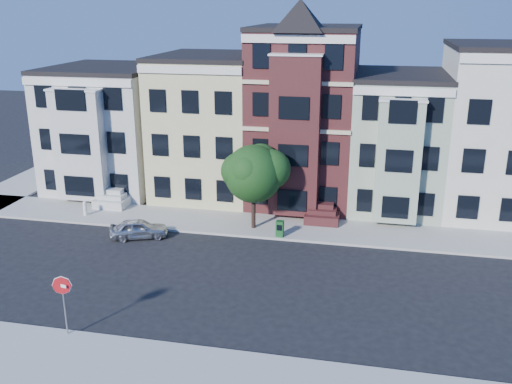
% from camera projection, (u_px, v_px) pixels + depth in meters
% --- Properties ---
extents(ground, '(120.00, 120.00, 0.00)m').
position_uv_depth(ground, '(265.00, 286.00, 28.96)').
color(ground, black).
extents(far_sidewalk, '(60.00, 4.00, 0.15)m').
position_uv_depth(far_sidewalk, '(289.00, 228.00, 36.38)').
color(far_sidewalk, '#9E9B93').
rests_on(far_sidewalk, ground).
extents(near_sidewalk, '(60.00, 4.00, 0.15)m').
position_uv_depth(near_sidewalk, '(225.00, 382.00, 21.50)').
color(near_sidewalk, '#9E9B93').
rests_on(near_sidewalk, ground).
extents(house_white, '(8.00, 9.00, 9.00)m').
position_uv_depth(house_white, '(111.00, 129.00, 43.97)').
color(house_white, beige).
rests_on(house_white, ground).
extents(house_yellow, '(7.00, 9.00, 10.00)m').
position_uv_depth(house_yellow, '(210.00, 127.00, 42.25)').
color(house_yellow, beige).
rests_on(house_yellow, ground).
extents(house_brown, '(7.00, 9.00, 12.00)m').
position_uv_depth(house_brown, '(305.00, 117.00, 40.57)').
color(house_brown, '#431A1B').
rests_on(house_brown, ground).
extents(house_green, '(6.00, 9.00, 9.00)m').
position_uv_depth(house_green, '(396.00, 142.00, 39.77)').
color(house_green, '#99A68D').
rests_on(house_green, ground).
extents(house_cream, '(8.00, 9.00, 11.00)m').
position_uv_depth(house_cream, '(505.00, 132.00, 38.09)').
color(house_cream, beige).
rests_on(house_cream, ground).
extents(street_tree, '(6.95, 6.95, 6.63)m').
position_uv_depth(street_tree, '(253.00, 178.00, 35.19)').
color(street_tree, '#21531A').
rests_on(street_tree, far_sidewalk).
extents(parked_car, '(3.76, 2.54, 1.19)m').
position_uv_depth(parked_car, '(139.00, 229.00, 34.84)').
color(parked_car, '#ADAFB6').
rests_on(parked_car, ground).
extents(newspaper_box, '(0.47, 0.42, 1.01)m').
position_uv_depth(newspaper_box, '(280.00, 229.00, 34.68)').
color(newspaper_box, '#1E5C27').
rests_on(newspaper_box, far_sidewalk).
extents(fire_hydrant, '(0.35, 0.35, 0.78)m').
position_uv_depth(fire_hydrant, '(85.00, 210.00, 38.25)').
color(fire_hydrant, silver).
rests_on(fire_hydrant, far_sidewalk).
extents(stop_sign, '(0.86, 0.28, 3.09)m').
position_uv_depth(stop_sign, '(64.00, 302.00, 24.03)').
color(stop_sign, red).
rests_on(stop_sign, near_sidewalk).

